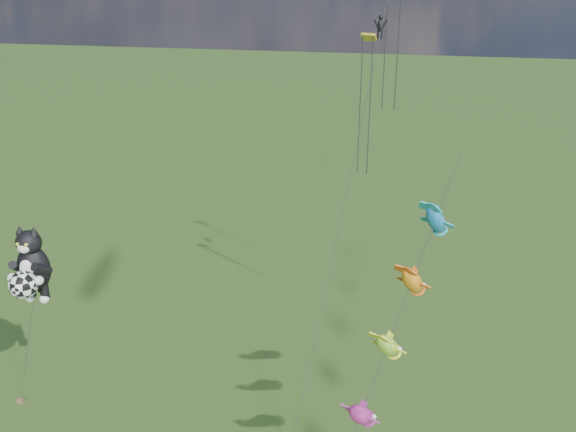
# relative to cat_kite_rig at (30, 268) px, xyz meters

# --- Properties ---
(cat_kite_rig) EXTENTS (2.25, 4.04, 10.15)m
(cat_kite_rig) POSITION_rel_cat_kite_rig_xyz_m (0.00, 0.00, 0.00)
(cat_kite_rig) COLOR #4E3B28
(cat_kite_rig) RESTS_ON ground
(fish_windsock_rig) EXTENTS (6.44, 14.70, 15.73)m
(fish_windsock_rig) POSITION_rel_cat_kite_rig_xyz_m (20.85, -6.03, 1.25)
(fish_windsock_rig) COLOR #4E3B28
(fish_windsock_rig) RESTS_ON ground
(parafoil_rig) EXTENTS (4.29, 17.29, 24.67)m
(parafoil_rig) POSITION_rel_cat_kite_rig_xyz_m (18.86, 10.97, 11.71)
(parafoil_rig) COLOR #4E3B28
(parafoil_rig) RESTS_ON ground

